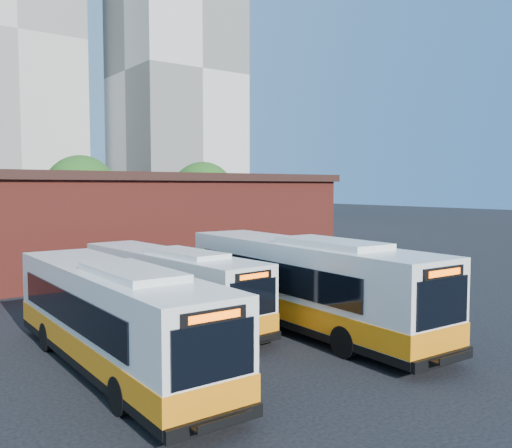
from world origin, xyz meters
TOP-DOWN VIEW (x-y plane):
  - ground at (0.00, 0.00)m, footprint 220.00×220.00m
  - bus_west at (-8.38, 0.80)m, footprint 2.63×12.11m
  - bus_midwest at (-4.33, 4.99)m, footprint 3.01×11.38m
  - bus_mideast at (-0.58, 0.91)m, footprint 3.25×13.37m
  - transit_worker at (1.20, -3.27)m, footprint 0.71×0.83m
  - depot_building at (0.00, 20.00)m, footprint 28.60×12.60m
  - tree_mid at (2.00, 34.00)m, footprint 6.56×6.56m
  - tree_east at (13.00, 31.00)m, footprint 6.24×6.24m
  - tower_center at (7.00, 86.00)m, footprint 22.00×20.00m
  - tower_right at (30.00, 68.00)m, footprint 18.00×18.00m

SIDE VIEW (x-z plane):
  - ground at x=0.00m, z-range 0.00..0.00m
  - transit_worker at x=1.20m, z-range 0.00..1.93m
  - bus_midwest at x=-4.33m, z-range -0.14..2.93m
  - bus_west at x=-8.38m, z-range -0.15..3.14m
  - bus_mideast at x=-0.58m, z-range -0.17..3.45m
  - depot_building at x=0.00m, z-range 0.06..6.46m
  - tree_east at x=13.00m, z-range 0.85..8.81m
  - tree_mid at x=2.00m, z-range 0.90..9.26m
  - tower_right at x=30.00m, z-range -0.26..48.94m
  - tower_center at x=7.00m, z-range -0.26..60.94m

